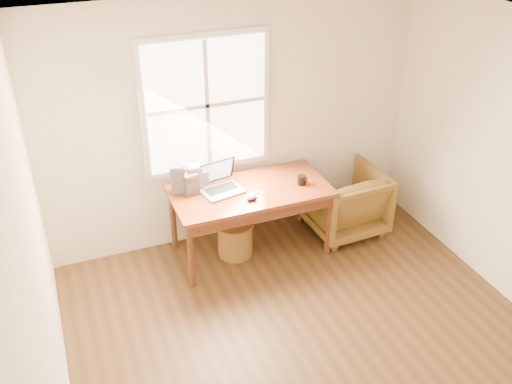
# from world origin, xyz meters

# --- Properties ---
(room_shell) EXTENTS (4.04, 4.54, 2.64)m
(room_shell) POSITION_xyz_m (-0.02, 0.16, 1.32)
(room_shell) COLOR #4D331A
(room_shell) RESTS_ON ground
(desk) EXTENTS (1.60, 0.80, 0.04)m
(desk) POSITION_xyz_m (0.00, 1.80, 0.73)
(desk) COLOR brown
(desk) RESTS_ON room_shell
(armchair) EXTENTS (0.81, 0.83, 0.73)m
(armchair) POSITION_xyz_m (1.12, 1.80, 0.36)
(armchair) COLOR brown
(armchair) RESTS_ON room_shell
(wicker_stool) EXTENTS (0.42, 0.42, 0.36)m
(wicker_stool) POSITION_xyz_m (-0.17, 1.80, 0.18)
(wicker_stool) COLOR brown
(wicker_stool) RESTS_ON room_shell
(laptop) EXTENTS (0.42, 0.43, 0.26)m
(laptop) POSITION_xyz_m (-0.28, 1.85, 0.88)
(laptop) COLOR #A5A8AC
(laptop) RESTS_ON desk
(mouse) EXTENTS (0.11, 0.07, 0.04)m
(mouse) POSITION_xyz_m (-0.06, 1.59, 0.77)
(mouse) COLOR black
(mouse) RESTS_ON desk
(coffee_mug) EXTENTS (0.10, 0.10, 0.10)m
(coffee_mug) POSITION_xyz_m (0.52, 1.70, 0.80)
(coffee_mug) COLOR black
(coffee_mug) RESTS_ON desk
(cd_stack_a) EXTENTS (0.14, 0.12, 0.27)m
(cd_stack_a) POSITION_xyz_m (-0.51, 2.01, 0.88)
(cd_stack_a) COLOR silver
(cd_stack_a) RESTS_ON desk
(cd_stack_b) EXTENTS (0.15, 0.14, 0.22)m
(cd_stack_b) POSITION_xyz_m (-0.57, 1.95, 0.86)
(cd_stack_b) COLOR #292A2F
(cd_stack_b) RESTS_ON desk
(cd_stack_c) EXTENTS (0.15, 0.13, 0.30)m
(cd_stack_c) POSITION_xyz_m (-0.68, 2.01, 0.90)
(cd_stack_c) COLOR #8F8F9B
(cd_stack_c) RESTS_ON desk
(cd_stack_d) EXTENTS (0.15, 0.14, 0.18)m
(cd_stack_d) POSITION_xyz_m (-0.45, 2.04, 0.84)
(cd_stack_d) COLOR silver
(cd_stack_d) RESTS_ON desk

